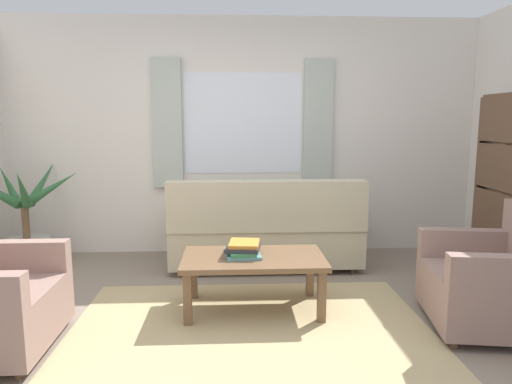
{
  "coord_description": "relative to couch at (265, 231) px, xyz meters",
  "views": [
    {
      "loc": [
        -0.12,
        -2.99,
        1.48
      ],
      "look_at": [
        0.07,
        0.7,
        0.91
      ],
      "focal_mm": 32.57,
      "sensor_mm": 36.0,
      "label": 1
    }
  ],
  "objects": [
    {
      "name": "armchair_right",
      "position": [
        1.56,
        -1.5,
        -0.01
      ],
      "size": [
        0.94,
        0.95,
        0.88
      ],
      "rotation": [
        0.0,
        0.0,
        -1.72
      ],
      "color": "gray",
      "rests_on": "ground_plane"
    },
    {
      "name": "wall_back",
      "position": [
        -0.21,
        0.67,
        0.93
      ],
      "size": [
        5.32,
        0.12,
        2.6
      ],
      "primitive_type": "cube",
      "color": "silver",
      "rests_on": "ground_plane"
    },
    {
      "name": "window_with_curtains",
      "position": [
        -0.21,
        0.59,
        1.08
      ],
      "size": [
        1.98,
        0.07,
        1.4
      ],
      "color": "white"
    },
    {
      "name": "couch",
      "position": [
        0.0,
        0.0,
        0.0
      ],
      "size": [
        1.9,
        0.82,
        0.92
      ],
      "rotation": [
        0.0,
        0.0,
        3.14
      ],
      "color": "#BCB293",
      "rests_on": "ground_plane"
    },
    {
      "name": "book_stack_on_table",
      "position": [
        -0.25,
        -1.07,
        0.12
      ],
      "size": [
        0.3,
        0.35,
        0.11
      ],
      "color": "#5B8E93",
      "rests_on": "coffee_table"
    },
    {
      "name": "potted_plant",
      "position": [
        -2.42,
        0.1,
        0.03
      ],
      "size": [
        1.09,
        1.15,
        1.12
      ],
      "color": "#B7B2A8",
      "rests_on": "ground_plane"
    },
    {
      "name": "ground_plane",
      "position": [
        -0.21,
        -1.59,
        -0.37
      ],
      "size": [
        6.24,
        6.24,
        0.0
      ],
      "primitive_type": "plane",
      "color": "gray"
    },
    {
      "name": "coffee_table",
      "position": [
        -0.17,
        -1.1,
        0.01
      ],
      "size": [
        1.1,
        0.64,
        0.44
      ],
      "color": "brown",
      "rests_on": "ground_plane"
    },
    {
      "name": "area_rug",
      "position": [
        -0.21,
        -1.59,
        -0.36
      ],
      "size": [
        2.57,
        2.08,
        0.01
      ],
      "primitive_type": "cube",
      "color": "tan",
      "rests_on": "ground_plane"
    }
  ]
}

